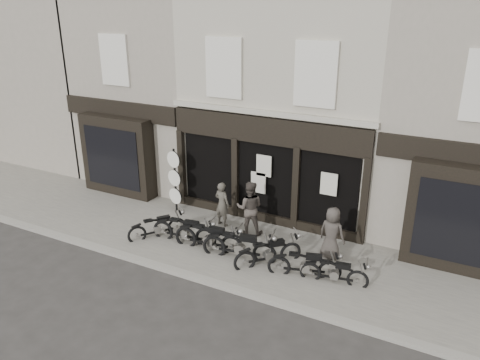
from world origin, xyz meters
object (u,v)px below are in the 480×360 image
at_px(motorcycle_3, 240,248).
at_px(motorcycle_5, 305,267).
at_px(motorcycle_0, 158,229).
at_px(advert_sign_post, 175,183).
at_px(motorcycle_4, 269,255).
at_px(motorcycle_6, 335,274).
at_px(man_left, 222,204).
at_px(man_right, 332,233).
at_px(motorcycle_2, 209,240).
at_px(motorcycle_1, 185,233).
at_px(man_centre, 250,208).

height_order(motorcycle_3, motorcycle_5, motorcycle_3).
distance_m(motorcycle_3, motorcycle_5, 2.10).
relative_size(motorcycle_0, motorcycle_3, 0.74).
height_order(motorcycle_3, advert_sign_post, advert_sign_post).
height_order(motorcycle_0, motorcycle_3, motorcycle_3).
xyz_separation_m(motorcycle_4, motorcycle_6, (2.04, -0.05, -0.05)).
relative_size(motorcycle_0, motorcycle_5, 0.85).
height_order(man_left, advert_sign_post, advert_sign_post).
height_order(man_right, advert_sign_post, advert_sign_post).
distance_m(motorcycle_0, motorcycle_2, 2.00).
height_order(motorcycle_1, man_left, man_left).
xyz_separation_m(motorcycle_6, man_right, (-0.52, 1.26, 0.58)).
height_order(motorcycle_3, man_centre, man_centre).
xyz_separation_m(motorcycle_0, man_right, (5.54, 1.30, 0.57)).
distance_m(motorcycle_3, motorcycle_4, 0.92).
bearing_deg(man_centre, motorcycle_1, 23.66).
distance_m(motorcycle_1, motorcycle_6, 5.03).
relative_size(motorcycle_2, advert_sign_post, 0.93).
bearing_deg(motorcycle_1, motorcycle_6, -7.90).
bearing_deg(man_left, motorcycle_0, 58.41).
bearing_deg(motorcycle_2, man_centre, 62.25).
xyz_separation_m(motorcycle_1, motorcycle_3, (2.08, -0.10, 0.02)).
bearing_deg(motorcycle_6, man_centre, 145.99).
bearing_deg(motorcycle_2, advert_sign_post, 137.29).
bearing_deg(man_right, motorcycle_1, 24.16).
xyz_separation_m(motorcycle_3, motorcycle_6, (2.95, 0.05, -0.08)).
bearing_deg(man_centre, advert_sign_post, -26.02).
distance_m(motorcycle_1, motorcycle_2, 0.98).
bearing_deg(motorcycle_2, motorcycle_1, 169.37).
bearing_deg(motorcycle_6, man_right, 102.75).
height_order(motorcycle_0, motorcycle_5, motorcycle_5).
relative_size(motorcycle_6, advert_sign_post, 0.75).
bearing_deg(motorcycle_5, man_right, 58.69).
distance_m(motorcycle_1, motorcycle_3, 2.08).
height_order(motorcycle_1, man_right, man_right).
bearing_deg(motorcycle_3, man_left, 122.00).
bearing_deg(motorcycle_2, motorcycle_4, -4.12).
bearing_deg(motorcycle_5, motorcycle_0, 162.66).
relative_size(motorcycle_2, motorcycle_3, 1.01).
bearing_deg(man_left, man_centre, -175.90).
relative_size(motorcycle_2, man_centre, 1.27).
xyz_separation_m(motorcycle_2, advert_sign_post, (-2.63, 1.94, 0.79)).
distance_m(motorcycle_5, man_left, 4.12).
relative_size(motorcycle_0, motorcycle_1, 0.76).
distance_m(motorcycle_2, motorcycle_5, 3.21).
relative_size(motorcycle_0, motorcycle_4, 0.98).
height_order(motorcycle_0, man_centre, man_centre).
relative_size(motorcycle_1, motorcycle_6, 1.19).
relative_size(motorcycle_0, man_right, 1.04).
distance_m(motorcycle_2, motorcycle_4, 2.02).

